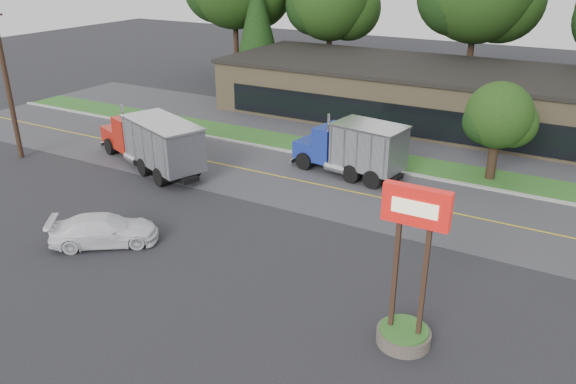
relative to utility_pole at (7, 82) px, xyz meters
name	(u,v)px	position (x,y,z in m)	size (l,w,h in m)	color
ground	(207,243)	(18.00, -3.50, -5.09)	(140.00, 140.00, 0.00)	#2E2E33
road	(298,180)	(18.00, 5.50, -5.09)	(60.00, 8.00, 0.02)	#515155
center_line	(298,180)	(18.00, 5.50, -5.09)	(60.00, 0.12, 0.01)	gold
curb	(328,160)	(18.00, 9.70, -5.09)	(60.00, 0.30, 0.12)	#9E9E99
grass_verge	(339,152)	(18.00, 11.50, -5.09)	(60.00, 3.40, 0.03)	#255B1F
far_parking	(367,133)	(18.00, 16.50, -5.09)	(60.00, 7.00, 0.02)	#515155
strip_mall	(419,94)	(20.00, 22.50, -3.09)	(32.00, 12.00, 4.00)	#887553
utility_pole	(7,82)	(0.00, 0.00, 0.00)	(1.60, 0.32, 10.00)	#382619
bilo_sign	(408,294)	(28.50, -6.00, -3.07)	(2.20, 1.90, 5.95)	#6B6054
tree_far_b	(332,1)	(8.14, 30.61, 3.03)	(8.93, 8.40, 12.74)	#382619
evergreen_left	(257,22)	(2.00, 26.50, 1.09)	(4.95, 4.95, 11.25)	#382619
tree_verge	(500,118)	(28.06, 11.55, -1.34)	(4.13, 3.89, 5.90)	#382619
dump_truck_red	(153,141)	(9.15, 2.89, -3.28)	(10.26, 5.97, 3.36)	black
dump_truck_blue	(355,147)	(20.57, 7.97, -3.29)	(7.24, 3.65, 3.36)	black
rally_car	(104,230)	(13.90, -5.89, -4.38)	(2.00, 4.91, 1.43)	white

